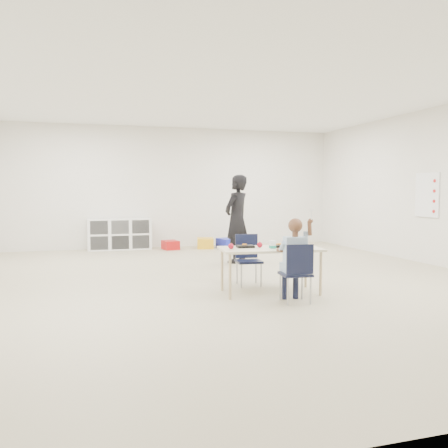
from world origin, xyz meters
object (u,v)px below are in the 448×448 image
object	(u,v)px
table	(270,270)
cubby_shelf	(120,234)
child	(296,256)
adult	(237,219)
chair_near	(295,273)

from	to	relation	value
table	cubby_shelf	distance (m)	5.41
child	adult	size ratio (longest dim) A/B	0.69
chair_near	child	xyz separation A→B (m)	(0.00, 0.00, 0.20)
chair_near	cubby_shelf	size ratio (longest dim) A/B	0.51
table	chair_near	bearing A→B (deg)	-74.55
table	adult	bearing A→B (deg)	87.02
cubby_shelf	child	bearing A→B (deg)	-74.26
table	chair_near	distance (m)	0.57
adult	cubby_shelf	bearing A→B (deg)	-91.18
chair_near	adult	bearing A→B (deg)	90.22
chair_near	child	size ratio (longest dim) A/B	0.63
cubby_shelf	adult	size ratio (longest dim) A/B	0.87
table	adult	xyz separation A→B (m)	(0.40, 2.61, 0.51)
child	cubby_shelf	distance (m)	5.97
adult	table	bearing A→B (deg)	43.17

